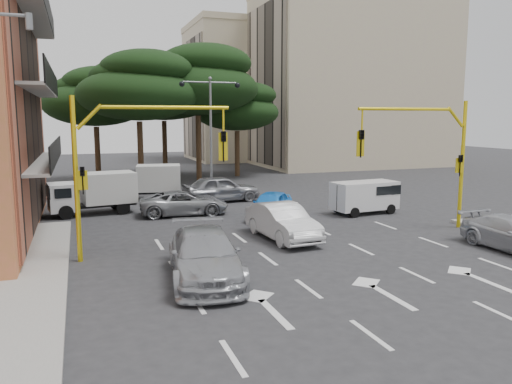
# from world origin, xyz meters

# --- Properties ---
(ground) EXTENTS (120.00, 120.00, 0.00)m
(ground) POSITION_xyz_m (0.00, 0.00, 0.00)
(ground) COLOR #28282B
(ground) RESTS_ON ground
(median_strip) EXTENTS (1.40, 6.00, 0.15)m
(median_strip) POSITION_xyz_m (0.00, 16.00, 0.07)
(median_strip) COLOR gray
(median_strip) RESTS_ON ground
(apartment_beige_near) EXTENTS (20.20, 12.15, 18.70)m
(apartment_beige_near) POSITION_xyz_m (19.95, 32.00, 9.35)
(apartment_beige_near) COLOR beige
(apartment_beige_near) RESTS_ON ground
(apartment_beige_far) EXTENTS (16.20, 12.15, 16.70)m
(apartment_beige_far) POSITION_xyz_m (12.95, 44.00, 8.35)
(apartment_beige_far) COLOR beige
(apartment_beige_far) RESTS_ON ground
(pine_left_near) EXTENTS (9.15, 9.15, 10.23)m
(pine_left_near) POSITION_xyz_m (-3.94, 21.96, 7.60)
(pine_left_near) COLOR #382616
(pine_left_near) RESTS_ON ground
(pine_center) EXTENTS (9.98, 9.98, 11.16)m
(pine_center) POSITION_xyz_m (1.06, 23.96, 8.30)
(pine_center) COLOR #382616
(pine_center) RESTS_ON ground
(pine_left_far) EXTENTS (8.32, 8.32, 9.30)m
(pine_left_far) POSITION_xyz_m (-6.94, 25.96, 6.91)
(pine_left_far) COLOR #382616
(pine_left_far) RESTS_ON ground
(pine_right) EXTENTS (7.49, 7.49, 8.37)m
(pine_right) POSITION_xyz_m (5.06, 25.96, 6.22)
(pine_right) COLOR #382616
(pine_right) RESTS_ON ground
(pine_back) EXTENTS (9.15, 9.15, 10.23)m
(pine_back) POSITION_xyz_m (-0.94, 28.96, 7.60)
(pine_back) COLOR #382616
(pine_back) RESTS_ON ground
(signal_mast_right) EXTENTS (5.79, 0.37, 6.00)m
(signal_mast_right) POSITION_xyz_m (6.80, 1.99, 3.88)
(signal_mast_right) COLOR yellow
(signal_mast_right) RESTS_ON ground
(signal_mast_left) EXTENTS (5.79, 0.37, 6.00)m
(signal_mast_left) POSITION_xyz_m (-6.80, 1.99, 3.88)
(signal_mast_left) COLOR yellow
(signal_mast_left) RESTS_ON ground
(street_lamp_center) EXTENTS (4.16, 0.36, 7.77)m
(street_lamp_center) POSITION_xyz_m (0.00, 16.00, 5.43)
(street_lamp_center) COLOR slate
(street_lamp_center) RESTS_ON median_strip
(car_white_hatch) EXTENTS (1.95, 4.76, 1.53)m
(car_white_hatch) POSITION_xyz_m (-0.30, 2.69, 0.77)
(car_white_hatch) COLOR silver
(car_white_hatch) RESTS_ON ground
(car_blue_compact) EXTENTS (3.77, 4.22, 1.38)m
(car_blue_compact) POSITION_xyz_m (0.91, 7.19, 0.69)
(car_blue_compact) COLOR #1C83E6
(car_blue_compact) RESTS_ON ground
(car_silver_wagon) EXTENTS (2.97, 5.73, 1.59)m
(car_silver_wagon) POSITION_xyz_m (-4.76, -1.50, 0.79)
(car_silver_wagon) COLOR #9FA1A7
(car_silver_wagon) RESTS_ON ground
(car_silver_cross_a) EXTENTS (4.92, 2.61, 1.32)m
(car_silver_cross_a) POSITION_xyz_m (-3.22, 9.48, 0.66)
(car_silver_cross_a) COLOR #929599
(car_silver_cross_a) RESTS_ON ground
(car_silver_cross_b) EXTENTS (5.01, 2.40, 1.65)m
(car_silver_cross_b) POSITION_xyz_m (-0.17, 13.00, 0.83)
(car_silver_cross_b) COLOR gray
(car_silver_cross_b) RESTS_ON ground
(van_white) EXTENTS (3.73, 1.94, 1.80)m
(van_white) POSITION_xyz_m (6.20, 6.58, 0.90)
(van_white) COLOR silver
(van_white) RESTS_ON ground
(box_truck_a) EXTENTS (4.81, 2.55, 2.26)m
(box_truck_a) POSITION_xyz_m (-7.81, 11.38, 1.13)
(box_truck_a) COLOR silver
(box_truck_a) RESTS_ON ground
(box_truck_b) EXTENTS (4.78, 2.63, 2.23)m
(box_truck_b) POSITION_xyz_m (-4.50, 15.35, 1.11)
(box_truck_b) COLOR silver
(box_truck_b) RESTS_ON ground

